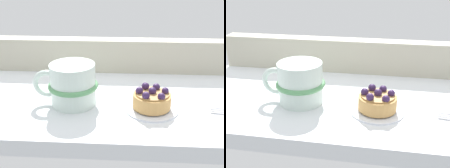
% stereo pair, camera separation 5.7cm
% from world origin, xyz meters
% --- Properties ---
extents(ground_plane, '(0.73, 0.36, 0.03)m').
position_xyz_m(ground_plane, '(0.00, 0.00, -0.02)').
color(ground_plane, silver).
extents(window_rail_back, '(0.72, 0.04, 0.09)m').
position_xyz_m(window_rail_back, '(0.00, 0.16, 0.04)').
color(window_rail_back, '#B2AD99').
rests_on(window_rail_back, ground_plane).
extents(dessert_plate, '(0.11, 0.11, 0.01)m').
position_xyz_m(dessert_plate, '(0.07, -0.06, 0.00)').
color(dessert_plate, silver).
rests_on(dessert_plate, ground_plane).
extents(raspberry_tart, '(0.08, 0.08, 0.04)m').
position_xyz_m(raspberry_tart, '(0.07, -0.06, 0.02)').
color(raspberry_tart, tan).
rests_on(raspberry_tart, dessert_plate).
extents(coffee_mug, '(0.13, 0.10, 0.09)m').
position_xyz_m(coffee_mug, '(-0.10, -0.04, 0.04)').
color(coffee_mug, silver).
rests_on(coffee_mug, ground_plane).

